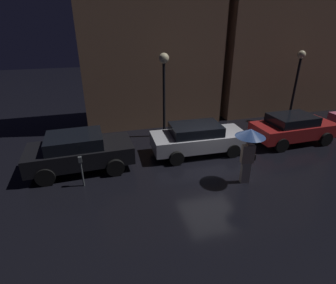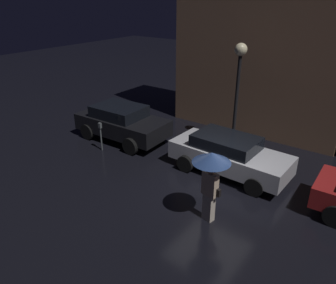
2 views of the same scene
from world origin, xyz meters
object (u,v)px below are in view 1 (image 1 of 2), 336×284
Objects in this scene: parking_meter at (81,168)px; street_lamp_near at (164,76)px; parked_car_black at (79,151)px; parked_car_silver at (198,138)px; parked_car_red at (293,128)px; street_lamp_far at (298,72)px; pedestrian_with_umbrella at (250,141)px.

street_lamp_near is (4.07, 3.75, 2.41)m from parking_meter.
parked_car_silver is at bearing -0.90° from parked_car_black.
parked_car_black is 1.01× the size of parked_car_red.
parked_car_silver is 7.83m from street_lamp_far.
parked_car_black reaches higher than parked_car_silver.
parking_meter is at bearing -162.35° from parked_car_silver.
parked_car_black is 0.96× the size of parked_car_silver.
street_lamp_far is (8.00, 0.26, -0.23)m from street_lamp_near.
street_lamp_far reaches higher than parking_meter.
parked_car_black is 1.92× the size of pedestrian_with_umbrella.
parked_car_silver is 1.05× the size of street_lamp_far.
parked_car_silver is at bearing -68.22° from street_lamp_near.
street_lamp_near is at bearing -178.16° from street_lamp_far.
pedestrian_with_umbrella is 6.03m from parking_meter.
parked_car_black is 0.98× the size of street_lamp_near.
parked_car_black is 6.53m from pedestrian_with_umbrella.
parked_car_red reaches higher than parked_car_silver.
street_lamp_near is 8.00m from street_lamp_far.
street_lamp_near is (-0.94, 2.36, 2.41)m from parked_car_silver.
street_lamp_far reaches higher than pedestrian_with_umbrella.
parking_meter is 6.03m from street_lamp_near.
parked_car_red is 1.90× the size of pedestrian_with_umbrella.
pedestrian_with_umbrella reaches higher than parked_car_red.
parked_car_black is at bearing -149.83° from street_lamp_near.
parked_car_red reaches higher than parking_meter.
street_lamp_far is at bearing 22.49° from parked_car_silver.
parked_car_red is at bearing -22.61° from street_lamp_near.
parked_car_silver is 3.02m from pedestrian_with_umbrella.
parked_car_black is 10.07m from parked_car_red.
parked_car_silver is 2.00× the size of pedestrian_with_umbrella.
pedestrian_with_umbrella reaches higher than parked_car_black.
parked_car_red is at bearing -1.82° from parked_car_black.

